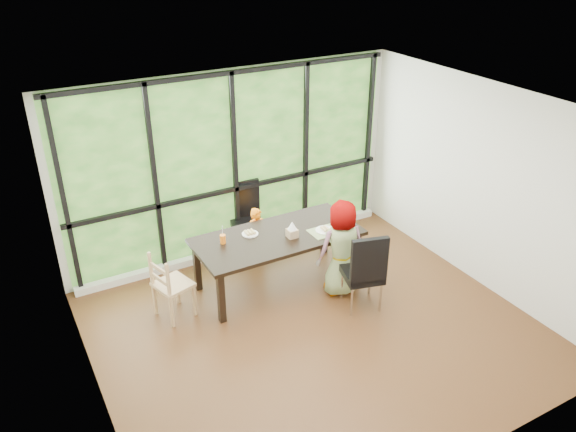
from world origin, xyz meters
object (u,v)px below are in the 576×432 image
object	(u,v)px
dining_table	(278,260)
plate_near	(325,230)
chair_window_leather	(247,220)
green_cup	(348,225)
child_older	(342,248)
plate_far	(250,234)
chair_end_beech	(173,284)
orange_cup	(223,239)
tissue_box	(292,233)
chair_interior_leather	(362,269)
child_toddler	(258,237)
white_mug	(340,213)

from	to	relation	value
dining_table	plate_near	xyz separation A→B (m)	(0.60, -0.20, 0.38)
chair_window_leather	green_cup	bearing A→B (deg)	-39.83
child_older	plate_far	xyz separation A→B (m)	(-0.95, 0.75, 0.10)
chair_end_beech	plate_far	size ratio (longest dim) A/B	4.17
orange_cup	tissue_box	bearing A→B (deg)	-18.71
chair_interior_leather	orange_cup	distance (m)	1.80
child_toddler	child_older	bearing A→B (deg)	-64.86
white_mug	dining_table	bearing A→B (deg)	-177.33
dining_table	orange_cup	bearing A→B (deg)	167.78
dining_table	orange_cup	distance (m)	0.84
chair_window_leather	plate_far	world-z (taller)	chair_window_leather
chair_end_beech	child_toddler	xyz separation A→B (m)	(1.45, 0.59, -0.02)
chair_window_leather	tissue_box	bearing A→B (deg)	-67.97
chair_end_beech	tissue_box	distance (m)	1.64
orange_cup	tissue_box	distance (m)	0.90
chair_interior_leather	plate_far	size ratio (longest dim) A/B	5.01
white_mug	chair_end_beech	bearing A→B (deg)	-179.12
plate_near	green_cup	xyz separation A→B (m)	(0.30, -0.10, 0.05)
chair_window_leather	white_mug	size ratio (longest dim) A/B	11.53
child_toddler	green_cup	xyz separation A→B (m)	(0.90, -0.90, 0.38)
chair_interior_leather	child_toddler	size ratio (longest dim) A/B	1.25
orange_cup	chair_end_beech	bearing A→B (deg)	-169.06
child_toddler	tissue_box	distance (m)	0.84
plate_near	green_cup	size ratio (longest dim) A/B	2.03
dining_table	child_toddler	distance (m)	0.60
chair_window_leather	chair_end_beech	world-z (taller)	chair_window_leather
white_mug	chair_window_leather	bearing A→B (deg)	137.79
chair_window_leather	orange_cup	size ratio (longest dim) A/B	9.13
plate_near	chair_end_beech	bearing A→B (deg)	174.06
chair_window_leather	chair_interior_leather	xyz separation A→B (m)	(0.69, -1.91, 0.00)
dining_table	green_cup	xyz separation A→B (m)	(0.90, -0.30, 0.44)
plate_near	green_cup	bearing A→B (deg)	-18.70
chair_window_leather	child_toddler	distance (m)	0.37
plate_far	chair_end_beech	bearing A→B (deg)	-170.84
plate_far	white_mug	world-z (taller)	white_mug
plate_far	white_mug	distance (m)	1.32
green_cup	tissue_box	distance (m)	0.78
chair_interior_leather	plate_far	world-z (taller)	chair_interior_leather
plate_far	white_mug	bearing A→B (deg)	-6.38
child_older	plate_near	size ratio (longest dim) A/B	5.17
dining_table	chair_window_leather	size ratio (longest dim) A/B	2.02
chair_end_beech	plate_far	distance (m)	1.20
dining_table	white_mug	xyz separation A→B (m)	(1.01, 0.05, 0.42)
chair_end_beech	orange_cup	bearing A→B (deg)	-95.19
plate_far	plate_near	distance (m)	0.99
dining_table	tissue_box	size ratio (longest dim) A/B	16.79
chair_interior_leather	white_mug	world-z (taller)	chair_interior_leather
plate_near	tissue_box	world-z (taller)	tissue_box
plate_far	plate_near	bearing A→B (deg)	-23.65
chair_interior_leather	chair_end_beech	bearing A→B (deg)	-8.51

